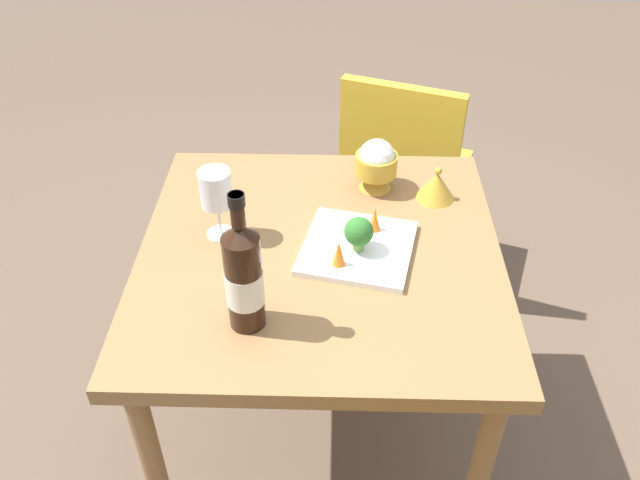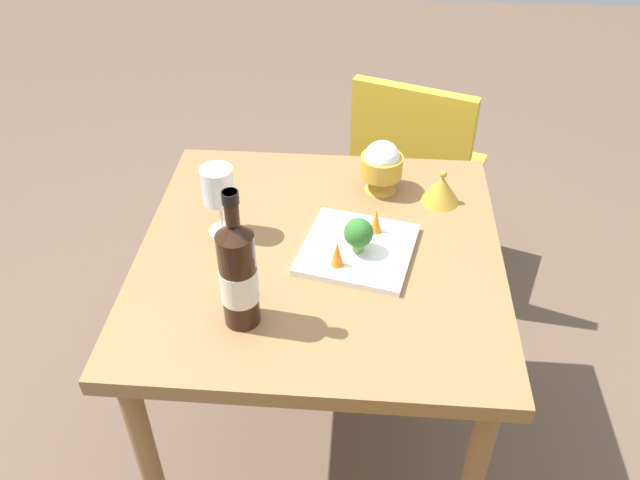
% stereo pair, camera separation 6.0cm
% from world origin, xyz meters
% --- Properties ---
extents(ground_plane, '(8.00, 8.00, 0.00)m').
position_xyz_m(ground_plane, '(0.00, 0.00, 0.00)').
color(ground_plane, brown).
extents(dining_table, '(0.85, 0.85, 0.76)m').
position_xyz_m(dining_table, '(0.00, 0.00, 0.66)').
color(dining_table, olive).
rests_on(dining_table, ground_plane).
extents(chair_by_wall, '(0.51, 0.51, 0.85)m').
position_xyz_m(chair_by_wall, '(-0.76, 0.27, 0.53)').
color(chair_by_wall, gold).
rests_on(chair_by_wall, ground_plane).
extents(wine_bottle, '(0.08, 0.08, 0.32)m').
position_xyz_m(wine_bottle, '(0.24, -0.14, 0.89)').
color(wine_bottle, black).
rests_on(wine_bottle, dining_table).
extents(wine_glass, '(0.08, 0.08, 0.18)m').
position_xyz_m(wine_glass, '(-0.05, -0.24, 0.89)').
color(wine_glass, white).
rests_on(wine_glass, dining_table).
extents(rice_bowl, '(0.11, 0.11, 0.14)m').
position_xyz_m(rice_bowl, '(-0.27, 0.14, 0.83)').
color(rice_bowl, gold).
rests_on(rice_bowl, dining_table).
extents(rice_bowl_lid, '(0.10, 0.10, 0.09)m').
position_xyz_m(rice_bowl_lid, '(-0.22, 0.29, 0.80)').
color(rice_bowl_lid, gold).
rests_on(rice_bowl_lid, dining_table).
extents(serving_plate, '(0.30, 0.30, 0.02)m').
position_xyz_m(serving_plate, '(0.00, 0.09, 0.77)').
color(serving_plate, white).
rests_on(serving_plate, dining_table).
extents(broccoli_floret, '(0.07, 0.07, 0.09)m').
position_xyz_m(broccoli_floret, '(0.01, 0.09, 0.82)').
color(broccoli_floret, '#729E4C').
rests_on(broccoli_floret, serving_plate).
extents(carrot_garnish_left, '(0.03, 0.03, 0.06)m').
position_xyz_m(carrot_garnish_left, '(-0.06, 0.13, 0.81)').
color(carrot_garnish_left, orange).
rests_on(carrot_garnish_left, serving_plate).
extents(carrot_garnish_right, '(0.03, 0.03, 0.06)m').
position_xyz_m(carrot_garnish_right, '(0.07, 0.04, 0.81)').
color(carrot_garnish_right, orange).
rests_on(carrot_garnish_right, serving_plate).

